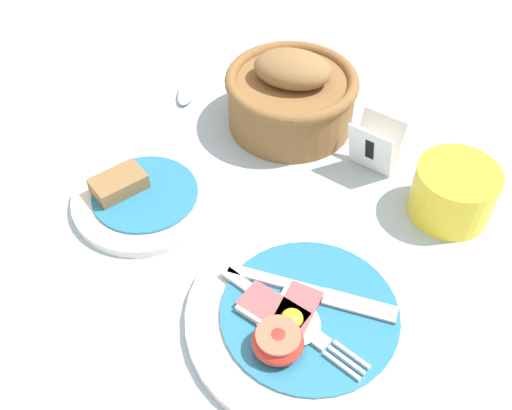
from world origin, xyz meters
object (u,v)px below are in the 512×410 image
Objects in this scene: bread_basket at (291,95)px; bread_plate at (143,196)px; teaspoon_by_saucer at (184,102)px; number_card at (374,146)px; breakfast_plate at (305,318)px; sugar_cup at (454,191)px.

bread_plate is at bearing -107.29° from bread_basket.
teaspoon_by_saucer is at bearing -160.89° from bread_basket.
breakfast_plate is at bearing -77.63° from number_card.
number_card is at bearing -7.94° from bread_basket.
bread_basket reaches higher than bread_plate.
bread_basket is (0.07, 0.23, 0.04)m from bread_plate.
sugar_cup is at bearing 74.37° from breakfast_plate.
sugar_cup is at bearing 30.96° from bread_plate.
bread_plate reaches higher than teaspoon_by_saucer.
breakfast_plate is at bearing -9.00° from bread_plate.
number_card is (0.21, 0.21, 0.03)m from bread_plate.
sugar_cup is 1.34× the size of number_card.
teaspoon_by_saucer is at bearing -177.99° from sugar_cup.
breakfast_plate is at bearing -55.82° from bread_basket.
number_card is (0.14, -0.02, -0.01)m from bread_basket.
bread_basket is (-0.18, 0.27, 0.04)m from breakfast_plate.
bread_basket is at bearing -97.54° from teaspoon_by_saucer.
sugar_cup is 0.40m from teaspoon_by_saucer.
breakfast_plate is 0.26m from number_card.
sugar_cup is 0.25m from bread_basket.
breakfast_plate is 1.44× the size of teaspoon_by_saucer.
breakfast_plate reaches higher than bread_plate.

